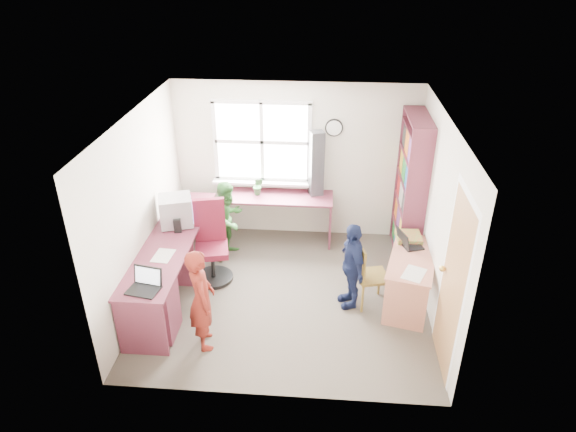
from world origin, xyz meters
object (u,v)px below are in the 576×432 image
object	(u,v)px
bookshelf	(410,192)
laptop_left	(145,284)
person_red	(202,299)
l_desk	(180,274)
laptop_right	(407,242)
potted_plant	(258,186)
wooden_chair	(368,273)
cd_tower	(316,164)
person_green	(229,219)
crt_monitor	(176,211)
right_desk	(411,269)
person_navy	(352,265)
swivel_chair	(212,246)

from	to	relation	value
bookshelf	laptop_left	distance (m)	3.81
person_red	l_desk	bearing A→B (deg)	13.13
laptop_right	l_desk	bearing A→B (deg)	81.39
potted_plant	person_red	distance (m)	2.46
wooden_chair	cd_tower	xyz separation A→B (m)	(-0.71, 1.63, 0.77)
bookshelf	cd_tower	size ratio (longest dim) A/B	2.14
cd_tower	bookshelf	bearing A→B (deg)	-33.87
cd_tower	person_green	xyz separation A→B (m)	(-1.23, -0.60, -0.66)
crt_monitor	cd_tower	distance (m)	2.15
l_desk	cd_tower	bearing A→B (deg)	48.36
laptop_right	potted_plant	distance (m)	2.38
wooden_chair	potted_plant	size ratio (longest dim) A/B	3.09
right_desk	person_green	world-z (taller)	person_green
crt_monitor	wooden_chair	bearing A→B (deg)	-29.62
right_desk	laptop_right	world-z (taller)	laptop_right
potted_plant	laptop_right	bearing A→B (deg)	-29.19
person_red	crt_monitor	bearing A→B (deg)	4.93
person_red	person_navy	world-z (taller)	person_red
l_desk	bookshelf	distance (m)	3.35
laptop_left	person_red	bearing A→B (deg)	12.47
laptop_left	person_green	distance (m)	2.02
person_red	person_green	bearing A→B (deg)	-17.99
right_desk	wooden_chair	size ratio (longest dim) A/B	1.45
wooden_chair	cd_tower	distance (m)	1.94
swivel_chair	laptop_right	bearing A→B (deg)	-14.53
right_desk	person_red	bearing A→B (deg)	-144.56
swivel_chair	person_navy	xyz separation A→B (m)	(1.86, -0.46, 0.09)
laptop_right	wooden_chair	bearing A→B (deg)	106.19
bookshelf	person_navy	xyz separation A→B (m)	(-0.83, -1.29, -0.42)
swivel_chair	wooden_chair	distance (m)	2.12
l_desk	person_navy	world-z (taller)	person_navy
l_desk	cd_tower	size ratio (longest dim) A/B	3.00
swivel_chair	potted_plant	size ratio (longest dim) A/B	4.03
cd_tower	person_navy	xyz separation A→B (m)	(0.51, -1.64, -0.66)
crt_monitor	person_red	xyz separation A→B (m)	(0.65, -1.42, -0.33)
right_desk	cd_tower	xyz separation A→B (m)	(-1.26, 1.53, 0.75)
person_red	person_green	size ratio (longest dim) A/B	1.07
wooden_chair	person_green	world-z (taller)	person_green
right_desk	crt_monitor	xyz separation A→B (m)	(-3.08, 0.44, 0.47)
l_desk	swivel_chair	distance (m)	0.70
bookshelf	potted_plant	world-z (taller)	bookshelf
bookshelf	potted_plant	xyz separation A→B (m)	(-2.19, 0.26, -0.11)
cd_tower	right_desk	bearing A→B (deg)	-69.69
swivel_chair	person_green	xyz separation A→B (m)	(0.13, 0.58, 0.10)
laptop_left	laptop_right	xyz separation A→B (m)	(3.00, 1.28, -0.08)
potted_plant	right_desk	bearing A→B (deg)	-34.17
l_desk	person_green	size ratio (longest dim) A/B	2.52
swivel_chair	laptop_left	distance (m)	1.45
bookshelf	wooden_chair	distance (m)	1.52
laptop_left	person_green	size ratio (longest dim) A/B	0.33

